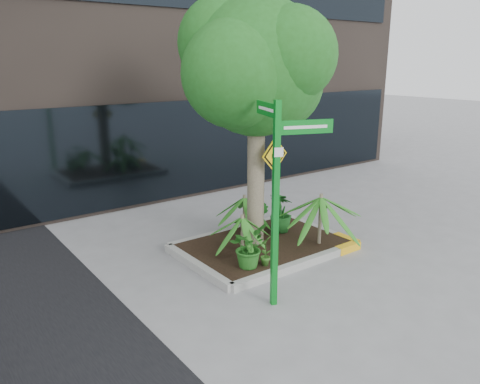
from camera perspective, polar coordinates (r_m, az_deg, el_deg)
ground at (r=9.31m, az=3.11°, el=-7.87°), size 80.00×80.00×0.00m
planter at (r=9.60m, az=3.14°, el=-6.46°), size 3.35×2.36×0.15m
tree at (r=8.92m, az=1.98°, el=14.95°), size 3.29×2.92×4.93m
palm_front at (r=9.37m, az=9.87°, el=-0.61°), size 1.17×1.17×1.30m
palm_left at (r=8.85m, az=0.28°, el=-3.12°), size 0.86×0.86×0.95m
palm_back at (r=10.12m, az=0.53°, el=-0.65°), size 0.87×0.87×0.96m
shrub_a at (r=8.38m, az=0.98°, el=-6.66°), size 0.95×0.95×0.76m
shrub_b at (r=10.09m, az=5.01°, el=-2.48°), size 0.64×0.64×0.86m
shrub_c at (r=8.47m, az=3.12°, el=-7.09°), size 0.42×0.42×0.58m
shrub_d at (r=9.84m, az=2.27°, el=-3.19°), size 0.57×0.57×0.76m
street_sign_post at (r=6.99m, az=4.69°, el=1.18°), size 0.89×1.15×3.19m
cattle_sign at (r=8.97m, az=4.15°, el=2.20°), size 0.67×0.12×2.19m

